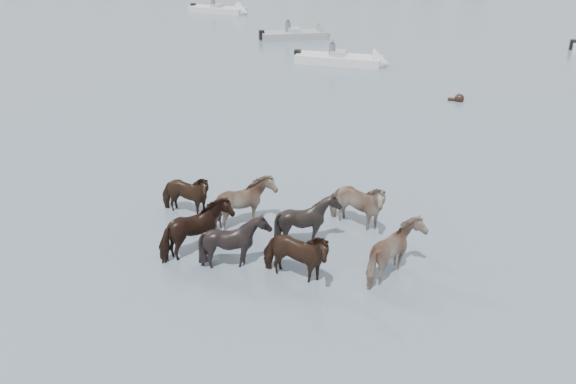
% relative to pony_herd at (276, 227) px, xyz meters
% --- Properties ---
extents(ground, '(400.00, 400.00, 0.00)m').
position_rel_pony_herd_xyz_m(ground, '(-0.39, 0.45, -0.60)').
color(ground, '#4A5A6A').
rests_on(ground, ground).
extents(pony_herd, '(7.66, 4.24, 1.57)m').
position_rel_pony_herd_xyz_m(pony_herd, '(0.00, 0.00, 0.00)').
color(pony_herd, black).
rests_on(pony_herd, ground).
extents(swimming_pony, '(0.72, 0.44, 0.44)m').
position_rel_pony_herd_xyz_m(swimming_pony, '(3.58, 14.82, -0.50)').
color(swimming_pony, black).
rests_on(swimming_pony, ground).
extents(motorboat_a, '(5.01, 3.82, 1.92)m').
position_rel_pony_herd_xyz_m(motorboat_a, '(-7.43, 26.91, -0.37)').
color(motorboat_a, gray).
rests_on(motorboat_a, ground).
extents(motorboat_b, '(5.49, 1.74, 1.92)m').
position_rel_pony_herd_xyz_m(motorboat_b, '(-2.59, 20.29, -0.38)').
color(motorboat_b, silver).
rests_on(motorboat_b, ground).
extents(motorboat_f, '(5.69, 2.23, 1.92)m').
position_rel_pony_herd_xyz_m(motorboat_f, '(-17.14, 35.59, -0.38)').
color(motorboat_f, silver).
rests_on(motorboat_f, ground).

